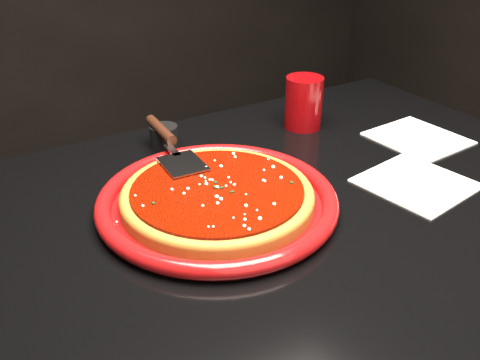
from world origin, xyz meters
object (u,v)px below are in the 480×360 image
at_px(pizza_server, 172,144).
at_px(cup, 304,103).
at_px(plate, 217,201).
at_px(ramekin, 164,136).

relative_size(pizza_server, cup, 2.60).
relative_size(plate, cup, 3.52).
height_order(plate, cup, cup).
bearing_deg(pizza_server, plate, -86.99).
relative_size(plate, ramekin, 6.98).
height_order(plate, pizza_server, pizza_server).
xyz_separation_m(plate, ramekin, (0.02, 0.26, 0.01)).
relative_size(plate, pizza_server, 1.35).
xyz_separation_m(pizza_server, ramekin, (0.02, 0.09, -0.03)).
distance_m(plate, cup, 0.37).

